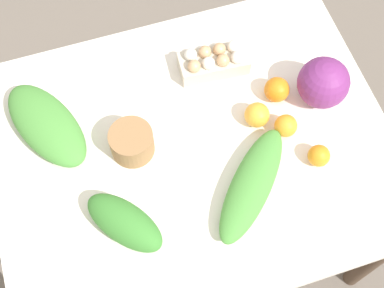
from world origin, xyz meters
TOP-DOWN VIEW (x-y plane):
  - ground_plane at (0.00, 0.00)m, footprint 8.00×8.00m
  - dining_table at (0.00, 0.00)m, footprint 1.23×0.98m
  - cabbage_purple at (0.44, 0.05)m, footprint 0.16×0.16m
  - egg_carton at (0.15, 0.25)m, footprint 0.23×0.12m
  - paper_bag at (-0.17, 0.05)m, footprint 0.13×0.13m
  - greens_bunch_dandelion at (0.12, -0.18)m, footprint 0.35×0.36m
  - greens_bunch_chard at (-0.41, 0.19)m, footprint 0.29×0.38m
  - greens_bunch_beet_tops at (-0.26, -0.19)m, footprint 0.24×0.27m
  - orange_0 at (0.35, -0.16)m, footprint 0.07×0.07m
  - orange_1 at (0.22, 0.02)m, footprint 0.08×0.08m
  - orange_2 at (0.29, -0.04)m, footprint 0.07×0.07m
  - orange_3 at (0.31, 0.09)m, footprint 0.08×0.08m

SIDE VIEW (x-z plane):
  - ground_plane at x=0.00m, z-range 0.00..0.00m
  - dining_table at x=0.00m, z-range 0.28..1.05m
  - orange_0 at x=0.35m, z-range 0.77..0.83m
  - orange_2 at x=0.29m, z-range 0.77..0.84m
  - greens_bunch_dandelion at x=0.12m, z-range 0.77..0.84m
  - orange_1 at x=0.22m, z-range 0.77..0.84m
  - orange_3 at x=0.31m, z-range 0.77..0.85m
  - egg_carton at x=0.15m, z-range 0.76..0.86m
  - greens_bunch_chard at x=-0.41m, z-range 0.77..0.85m
  - paper_bag at x=-0.17m, z-range 0.77..0.86m
  - greens_bunch_beet_tops at x=-0.26m, z-range 0.77..0.86m
  - cabbage_purple at x=0.44m, z-range 0.77..0.93m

